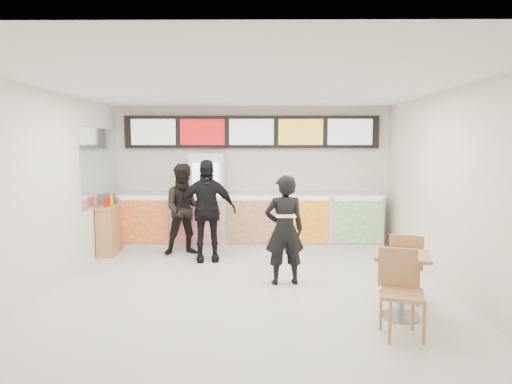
{
  "coord_description": "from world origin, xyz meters",
  "views": [
    {
      "loc": [
        0.18,
        -6.54,
        2.21
      ],
      "look_at": [
        0.12,
        1.2,
        1.38
      ],
      "focal_mm": 32.0,
      "sensor_mm": 36.0,
      "label": 1
    }
  ],
  "objects_px": {
    "cafe_table": "(402,273)",
    "customer_left": "(185,209)",
    "customer_mid": "(206,210)",
    "service_counter": "(251,220)",
    "customer_main": "(284,230)",
    "drinks_fridge": "(208,200)",
    "condiment_ledge": "(110,229)"
  },
  "relations": [
    {
      "from": "cafe_table",
      "to": "customer_left",
      "type": "bearing_deg",
      "value": 150.86
    },
    {
      "from": "customer_left",
      "to": "customer_mid",
      "type": "bearing_deg",
      "value": -61.26
    },
    {
      "from": "service_counter",
      "to": "customer_main",
      "type": "distance_m",
      "value": 2.69
    },
    {
      "from": "drinks_fridge",
      "to": "condiment_ledge",
      "type": "height_order",
      "value": "drinks_fridge"
    },
    {
      "from": "customer_left",
      "to": "condiment_ledge",
      "type": "bearing_deg",
      "value": 161.99
    },
    {
      "from": "customer_left",
      "to": "customer_main",
      "type": "bearing_deg",
      "value": -60.91
    },
    {
      "from": "customer_main",
      "to": "customer_mid",
      "type": "bearing_deg",
      "value": -54.27
    },
    {
      "from": "service_counter",
      "to": "drinks_fridge",
      "type": "relative_size",
      "value": 2.78
    },
    {
      "from": "customer_mid",
      "to": "condiment_ledge",
      "type": "distance_m",
      "value": 2.12
    },
    {
      "from": "service_counter",
      "to": "customer_left",
      "type": "relative_size",
      "value": 3.07
    },
    {
      "from": "drinks_fridge",
      "to": "customer_main",
      "type": "distance_m",
      "value": 3.03
    },
    {
      "from": "drinks_fridge",
      "to": "cafe_table",
      "type": "height_order",
      "value": "drinks_fridge"
    },
    {
      "from": "drinks_fridge",
      "to": "cafe_table",
      "type": "distance_m",
      "value": 4.99
    },
    {
      "from": "service_counter",
      "to": "customer_main",
      "type": "height_order",
      "value": "customer_main"
    },
    {
      "from": "customer_main",
      "to": "customer_left",
      "type": "bearing_deg",
      "value": -54.39
    },
    {
      "from": "customer_main",
      "to": "customer_mid",
      "type": "height_order",
      "value": "customer_mid"
    },
    {
      "from": "condiment_ledge",
      "to": "service_counter",
      "type": "bearing_deg",
      "value": 12.86
    },
    {
      "from": "drinks_fridge",
      "to": "condiment_ledge",
      "type": "relative_size",
      "value": 1.73
    },
    {
      "from": "cafe_table",
      "to": "condiment_ledge",
      "type": "distance_m",
      "value": 5.86
    },
    {
      "from": "customer_left",
      "to": "condiment_ledge",
      "type": "height_order",
      "value": "customer_left"
    },
    {
      "from": "customer_left",
      "to": "condiment_ledge",
      "type": "relative_size",
      "value": 1.57
    },
    {
      "from": "service_counter",
      "to": "condiment_ledge",
      "type": "xyz_separation_m",
      "value": [
        -2.82,
        -0.64,
        -0.08
      ]
    },
    {
      "from": "drinks_fridge",
      "to": "cafe_table",
      "type": "relative_size",
      "value": 1.14
    },
    {
      "from": "service_counter",
      "to": "condiment_ledge",
      "type": "bearing_deg",
      "value": -167.14
    },
    {
      "from": "cafe_table",
      "to": "customer_mid",
      "type": "bearing_deg",
      "value": 150.97
    },
    {
      "from": "customer_main",
      "to": "customer_mid",
      "type": "distance_m",
      "value": 1.99
    },
    {
      "from": "drinks_fridge",
      "to": "customer_left",
      "type": "bearing_deg",
      "value": -116.17
    },
    {
      "from": "customer_left",
      "to": "customer_mid",
      "type": "distance_m",
      "value": 0.67
    },
    {
      "from": "customer_mid",
      "to": "cafe_table",
      "type": "relative_size",
      "value": 1.09
    },
    {
      "from": "service_counter",
      "to": "condiment_ledge",
      "type": "distance_m",
      "value": 2.89
    },
    {
      "from": "customer_mid",
      "to": "customer_left",
      "type": "bearing_deg",
      "value": 125.83
    },
    {
      "from": "customer_main",
      "to": "customer_left",
      "type": "xyz_separation_m",
      "value": [
        -1.86,
        1.9,
        0.04
      ]
    }
  ]
}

